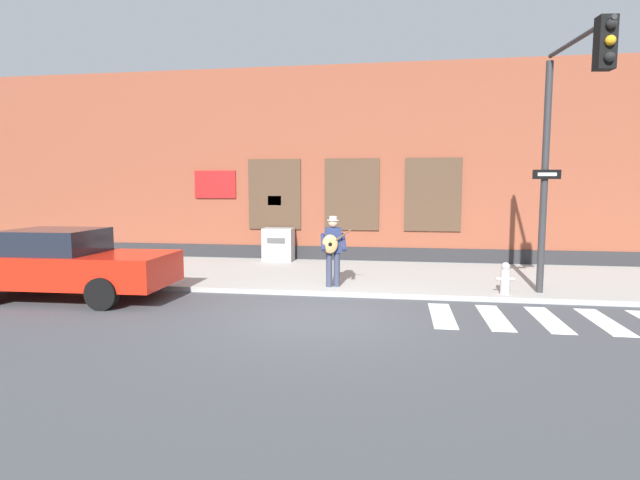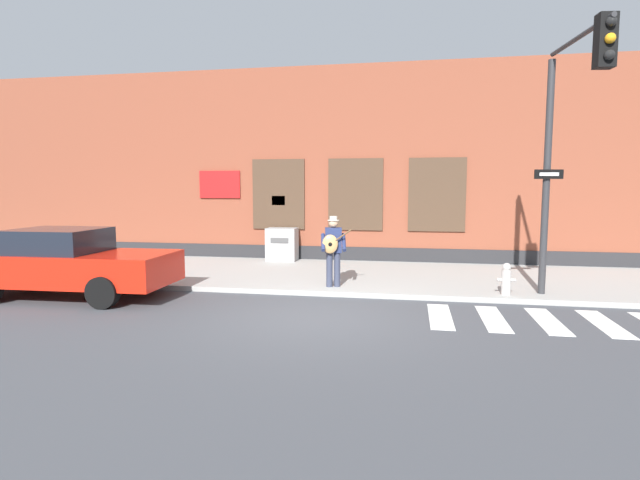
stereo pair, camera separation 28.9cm
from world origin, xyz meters
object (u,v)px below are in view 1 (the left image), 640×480
at_px(traffic_light, 567,124).
at_px(busker, 333,247).
at_px(red_car, 64,264).
at_px(utility_box, 278,244).
at_px(fire_hydrant, 505,278).

bearing_deg(traffic_light, busker, 170.09).
relative_size(red_car, traffic_light, 0.90).
relative_size(busker, utility_box, 1.60).
xyz_separation_m(busker, utility_box, (-2.25, 3.91, -0.42)).
relative_size(red_car, fire_hydrant, 6.64).
relative_size(busker, traffic_light, 0.32).
height_order(red_car, busker, busker).
height_order(busker, fire_hydrant, busker).
relative_size(red_car, busker, 2.81).
relative_size(utility_box, fire_hydrant, 1.48).
relative_size(busker, fire_hydrant, 2.37).
xyz_separation_m(traffic_light, fire_hydrant, (-0.91, 0.62, -3.21)).
bearing_deg(utility_box, traffic_light, -34.11).
bearing_deg(red_car, utility_box, 57.68).
height_order(red_car, fire_hydrant, red_car).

